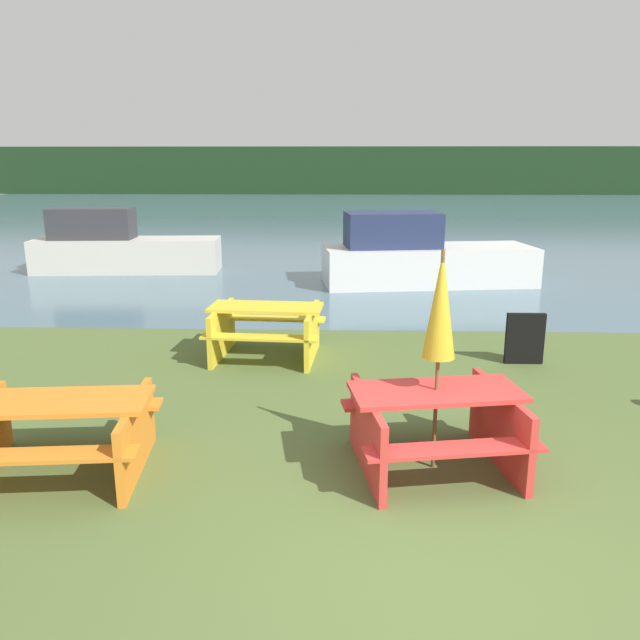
% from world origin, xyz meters
% --- Properties ---
extents(ground_plane, '(60.00, 60.00, 0.00)m').
position_xyz_m(ground_plane, '(0.00, 0.00, 0.00)').
color(ground_plane, '#516633').
extents(water, '(60.00, 50.00, 0.00)m').
position_xyz_m(water, '(0.00, 31.49, -0.00)').
color(water, slate).
rests_on(water, ground_plane).
extents(far_treeline, '(80.00, 1.60, 4.00)m').
position_xyz_m(far_treeline, '(0.00, 51.49, 2.00)').
color(far_treeline, '#193319').
rests_on(far_treeline, water).
extents(picnic_table_orange, '(1.88, 1.55, 0.74)m').
position_xyz_m(picnic_table_orange, '(-3.41, 1.30, 0.45)').
color(picnic_table_orange, orange).
rests_on(picnic_table_orange, ground_plane).
extents(picnic_table_red, '(1.79, 1.62, 0.79)m').
position_xyz_m(picnic_table_red, '(0.15, 1.53, 0.47)').
color(picnic_table_red, red).
rests_on(picnic_table_red, ground_plane).
extents(picnic_table_yellow, '(1.74, 1.49, 0.79)m').
position_xyz_m(picnic_table_yellow, '(-1.86, 4.94, 0.47)').
color(picnic_table_yellow, yellow).
rests_on(picnic_table_yellow, ground_plane).
extents(umbrella_gold, '(0.30, 0.30, 2.11)m').
position_xyz_m(umbrella_gold, '(0.15, 1.53, 1.60)').
color(umbrella_gold, brown).
rests_on(umbrella_gold, ground_plane).
extents(boat, '(5.09, 2.36, 1.70)m').
position_xyz_m(boat, '(1.13, 10.76, 0.63)').
color(boat, silver).
rests_on(boat, water).
extents(boat_second, '(4.86, 1.60, 1.67)m').
position_xyz_m(boat_second, '(-6.58, 12.22, 0.62)').
color(boat_second, beige).
rests_on(boat_second, water).
extents(signboard, '(0.55, 0.08, 0.75)m').
position_xyz_m(signboard, '(1.91, 4.76, 0.38)').
color(signboard, black).
rests_on(signboard, ground_plane).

